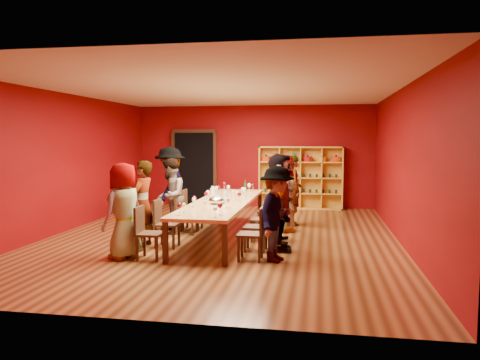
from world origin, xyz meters
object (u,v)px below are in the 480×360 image
Objects in this scene: chair_person_left_2 at (183,210)px; person_left_2 at (170,196)px; chair_person_left_0 at (146,230)px; person_left_0 at (124,211)px; person_left_3 at (170,188)px; chair_person_left_1 at (163,221)px; chair_person_right_3 at (271,208)px; chair_person_right_2 at (266,216)px; wine_bottle at (245,187)px; chair_person_right_4 at (275,203)px; person_right_4 at (293,190)px; person_right_2 at (280,198)px; person_left_1 at (142,204)px; chair_person_left_3 at (189,207)px; shelving_unit at (300,175)px; chair_person_right_1 at (260,224)px; chair_person_right_0 at (255,231)px; person_right_1 at (282,210)px; tasting_table at (223,203)px; person_right_0 at (277,214)px; person_right_3 at (283,193)px; spittoon_bowl at (216,200)px.

chair_person_left_2 is 0.41m from person_left_2.
person_left_0 is (-0.38, -0.00, 0.31)m from chair_person_left_0.
chair_person_left_1 is at bearing 11.43° from person_left_3.
chair_person_left_2 is at bearing -161.68° from chair_person_right_3.
chair_person_left_1 is at bearing 179.85° from person_left_0.
chair_person_right_2 is 3.29× the size of wine_bottle.
wine_bottle is (-0.75, 0.28, 0.36)m from chair_person_right_4.
person_right_4 is 1.22m from wine_bottle.
person_left_1 is at bearing 105.30° from person_right_2.
wine_bottle reaches higher than chair_person_left_2.
shelving_unit is at bearing 57.65° from chair_person_left_3.
chair_person_left_2 is (0.38, 2.16, -0.31)m from person_left_0.
chair_person_left_0 is at bearing -136.77° from chair_person_right_2.
shelving_unit is 2.75m from chair_person_right_4.
wine_bottle is at bearing 58.93° from person_right_4.
chair_person_left_0 and chair_person_right_1 have the same top height.
chair_person_right_2 is (0.00, 1.48, 0.00)m from chair_person_right_0.
shelving_unit is at bearing 179.89° from person_left_0.
chair_person_left_1 and chair_person_left_2 have the same top height.
chair_person_right_3 is (-0.38, 1.87, -0.26)m from person_right_1.
tasting_table is at bearing 130.76° from chair_person_right_1.
shelving_unit is 6.02m from person_left_1.
chair_person_left_0 is (-0.91, -1.94, -0.20)m from tasting_table.
tasting_table is 0.96m from chair_person_left_2.
shelving_unit is 6.07m from chair_person_right_0.
tasting_table is 2.85× the size of person_right_0.
shelving_unit is 5.42m from chair_person_right_1.
chair_person_right_3 is at bearing 134.90° from person_right_4.
person_left_1 is at bearing -159.58° from chair_person_right_2.
spittoon_bowl is (-1.20, -1.29, -0.02)m from person_right_3.
tasting_table is 2.13m from person_right_4.
person_left_1 is (-2.70, -5.38, -0.18)m from shelving_unit.
chair_person_right_2 is 0.51× the size of person_right_2.
shelving_unit is 3.51m from person_right_3.
chair_person_right_2 is 2.32m from wine_bottle.
person_right_0 is at bearing 118.26° from person_left_0.
shelving_unit is 3.57m from chair_person_right_3.
person_left_2 is at bearing -163.97° from chair_person_right_3.
person_left_2 is 3.12m from person_right_0.
person_left_3 reaches higher than chair_person_right_2.
chair_person_left_1 is 0.56× the size of person_left_2.
spittoon_bowl is (-1.42, -4.79, -0.16)m from shelving_unit.
person_right_0 is at bearing -41.58° from chair_person_left_2.
wine_bottle is (-1.03, 2.17, -0.02)m from person_right_2.
person_right_1 is 4.98× the size of spittoon_bowl.
chair_person_right_1 is at bearing -90.00° from chair_person_right_3.
chair_person_left_0 is at bearing 130.19° from person_right_4.
spittoon_bowl is (-0.03, -0.47, 0.12)m from tasting_table.
chair_person_left_3 is at bearing -130.36° from wine_bottle.
person_right_2 reaches higher than chair_person_right_4.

